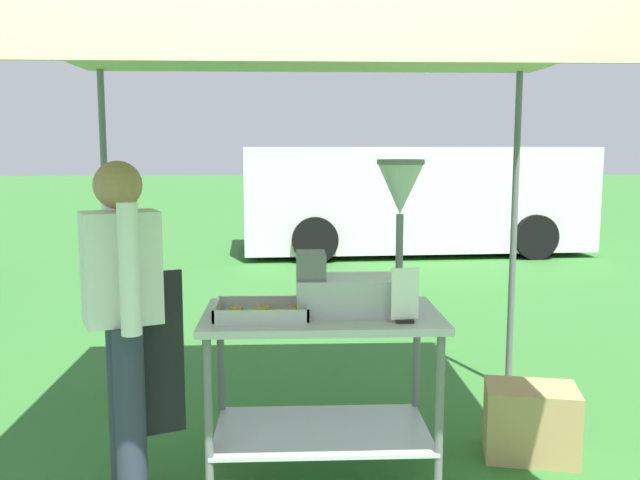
# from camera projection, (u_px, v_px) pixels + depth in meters

# --- Properties ---
(ground_plane) EXTENTS (70.00, 70.00, 0.00)m
(ground_plane) POSITION_uv_depth(u_px,v_px,m) (288.00, 284.00, 8.43)
(ground_plane) COLOR #33702D
(stall_canopy) EXTENTS (2.93, 2.41, 2.22)m
(stall_canopy) POSITION_uv_depth(u_px,v_px,m) (321.00, 49.00, 3.28)
(stall_canopy) COLOR slate
(stall_canopy) RESTS_ON ground
(donut_cart) EXTENTS (1.16, 0.68, 0.87)m
(donut_cart) POSITION_uv_depth(u_px,v_px,m) (322.00, 358.00, 3.38)
(donut_cart) COLOR #B7B7BC
(donut_cart) RESTS_ON ground
(donut_tray) EXTENTS (0.44, 0.31, 0.07)m
(donut_tray) POSITION_uv_depth(u_px,v_px,m) (262.00, 313.00, 3.24)
(donut_tray) COLOR #B7B7BC
(donut_tray) RESTS_ON donut_cart
(donut_fryer) EXTENTS (0.61, 0.28, 0.75)m
(donut_fryer) POSITION_uv_depth(u_px,v_px,m) (363.00, 262.00, 3.30)
(donut_fryer) COLOR #B7B7BC
(donut_fryer) RESTS_ON donut_cart
(menu_sign) EXTENTS (0.13, 0.05, 0.26)m
(menu_sign) POSITION_uv_depth(u_px,v_px,m) (405.00, 299.00, 3.14)
(menu_sign) COLOR black
(menu_sign) RESTS_ON donut_cart
(vendor) EXTENTS (0.46, 0.52, 1.61)m
(vendor) POSITION_uv_depth(u_px,v_px,m) (124.00, 313.00, 3.17)
(vendor) COLOR #2D3347
(vendor) RESTS_ON ground
(supply_crate) EXTENTS (0.54, 0.43, 0.39)m
(supply_crate) POSITION_uv_depth(u_px,v_px,m) (531.00, 422.00, 3.69)
(supply_crate) COLOR tan
(supply_crate) RESTS_ON ground
(van_white) EXTENTS (5.50, 2.33, 1.69)m
(van_white) POSITION_uv_depth(u_px,v_px,m) (413.00, 198.00, 11.01)
(van_white) COLOR white
(van_white) RESTS_ON ground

